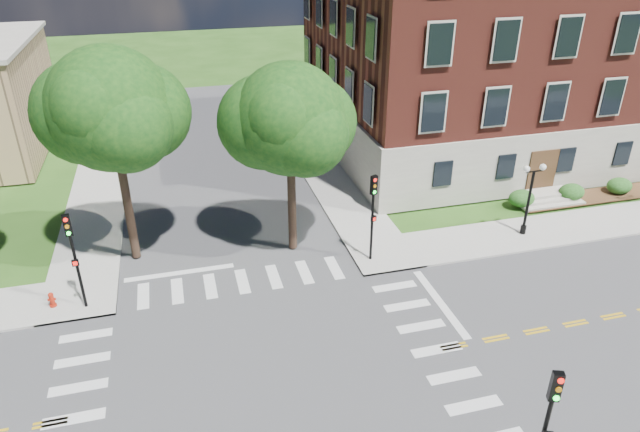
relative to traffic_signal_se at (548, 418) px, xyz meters
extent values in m
plane|color=#244814|center=(-7.20, 6.85, -3.19)|extent=(160.00, 160.00, 0.00)
cube|color=#3D3D3F|center=(-7.20, 6.85, -3.18)|extent=(90.00, 12.00, 0.01)
cube|color=#3D3D3F|center=(-7.20, 6.85, -3.18)|extent=(12.00, 90.00, 0.01)
cube|color=#9E9B93|center=(15.80, 14.60, -3.13)|extent=(34.00, 3.50, 0.12)
cube|color=#9E9B93|center=(0.55, 29.85, -3.13)|extent=(3.50, 34.00, 0.12)
cube|color=#9E9B93|center=(-14.95, 29.85, -3.13)|extent=(3.50, 34.00, 0.12)
cube|color=silver|center=(1.60, 9.85, -3.19)|extent=(0.40, 5.50, 0.00)
cube|color=#A09A8E|center=(16.80, 28.85, -0.97)|extent=(30.00, 20.00, 4.20)
cube|color=maroon|center=(16.80, 28.85, 7.03)|extent=(29.55, 19.70, 11.80)
cube|color=#472D19|center=(12.80, 18.81, -1.37)|extent=(2.00, 0.10, 2.80)
cylinder|color=black|center=(-12.34, 17.72, -0.50)|extent=(0.44, 0.44, 5.14)
sphere|color=#103B12|center=(-12.34, 17.72, 5.05)|extent=(5.95, 5.95, 5.95)
cylinder|color=black|center=(-4.05, 16.51, -0.82)|extent=(0.44, 0.44, 4.49)
sphere|color=#103B12|center=(-4.05, 16.51, 4.23)|extent=(5.62, 5.62, 5.62)
cube|color=black|center=(0.00, 0.02, 1.23)|extent=(0.38, 0.32, 1.00)
cylinder|color=red|center=(0.00, -0.11, 1.56)|extent=(0.19, 0.11, 0.18)
cylinder|color=orange|center=(0.00, -0.11, 1.23)|extent=(0.19, 0.11, 0.18)
cylinder|color=#19E533|center=(0.00, -0.11, 0.90)|extent=(0.19, 0.11, 0.18)
cylinder|color=black|center=(-0.35, 14.25, -1.17)|extent=(0.14, 0.14, 3.80)
cube|color=black|center=(-0.35, 14.25, 1.23)|extent=(0.38, 0.33, 1.00)
cylinder|color=red|center=(-0.35, 14.12, 1.56)|extent=(0.19, 0.12, 0.18)
cylinder|color=orange|center=(-0.35, 14.12, 1.23)|extent=(0.19, 0.12, 0.18)
cylinder|color=#19E533|center=(-0.35, 14.12, 0.90)|extent=(0.19, 0.12, 0.18)
cube|color=black|center=(-0.35, 14.07, -0.57)|extent=(0.32, 0.23, 0.30)
cylinder|color=black|center=(-14.54, 13.76, -1.17)|extent=(0.14, 0.14, 3.80)
cube|color=black|center=(-14.54, 13.76, 1.23)|extent=(0.35, 0.27, 1.00)
cylinder|color=red|center=(-14.54, 13.63, 1.56)|extent=(0.19, 0.08, 0.18)
cylinder|color=orange|center=(-14.54, 13.63, 1.23)|extent=(0.19, 0.08, 0.18)
cylinder|color=#19E533|center=(-14.54, 13.63, 0.90)|extent=(0.19, 0.08, 0.18)
cube|color=black|center=(-14.54, 13.58, -0.57)|extent=(0.32, 0.17, 0.30)
cylinder|color=black|center=(9.01, 14.59, -2.82)|extent=(0.32, 0.32, 0.50)
cylinder|color=black|center=(9.01, 14.59, -1.17)|extent=(0.16, 0.16, 3.80)
cube|color=black|center=(9.01, 14.59, 0.78)|extent=(1.00, 0.06, 0.06)
sphere|color=white|center=(8.51, 14.59, 0.98)|extent=(0.36, 0.36, 0.36)
sphere|color=white|center=(9.51, 14.59, 0.98)|extent=(0.36, 0.36, 0.36)
cylinder|color=#A11E0C|center=(-16.03, 14.16, -3.02)|extent=(0.32, 0.32, 0.10)
cylinder|color=#A11E0C|center=(-16.03, 14.16, -2.77)|extent=(0.22, 0.22, 0.60)
sphere|color=#A11E0C|center=(-16.03, 14.16, -2.44)|extent=(0.24, 0.24, 0.24)
cylinder|color=#A11E0C|center=(-16.03, 14.16, -2.69)|extent=(0.35, 0.12, 0.12)
cylinder|color=#A11E0C|center=(-16.03, 14.16, -2.69)|extent=(0.12, 0.35, 0.12)
camera|label=1|loc=(-9.59, -9.87, 13.05)|focal=32.00mm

